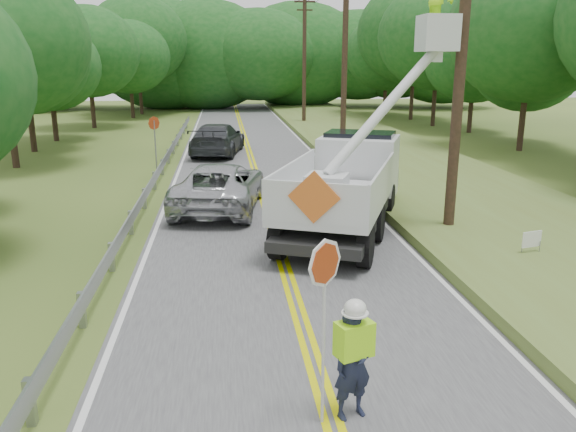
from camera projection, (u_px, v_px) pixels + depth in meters
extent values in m
cube|color=#434446|center=(263.00, 198.00, 20.74)|extent=(7.20, 96.00, 0.02)
cube|color=#D7D502|center=(261.00, 198.00, 20.73)|extent=(0.12, 96.00, 0.00)
cube|color=#D7D502|center=(266.00, 198.00, 20.75)|extent=(0.12, 96.00, 0.00)
cube|color=silver|center=(167.00, 200.00, 20.36)|extent=(0.12, 96.00, 0.00)
cube|color=silver|center=(356.00, 196.00, 21.11)|extent=(0.12, 96.00, 0.00)
cube|color=gray|center=(30.00, 402.00, 7.74)|extent=(0.12, 0.14, 0.70)
cube|color=gray|center=(82.00, 310.00, 10.62)|extent=(0.12, 0.14, 0.70)
cube|color=gray|center=(112.00, 257.00, 13.49)|extent=(0.12, 0.14, 0.70)
cube|color=gray|center=(131.00, 223.00, 16.37)|extent=(0.12, 0.14, 0.70)
cube|color=gray|center=(144.00, 199.00, 19.25)|extent=(0.12, 0.14, 0.70)
cube|color=gray|center=(154.00, 181.00, 22.12)|extent=(0.12, 0.14, 0.70)
cube|color=gray|center=(162.00, 167.00, 25.00)|extent=(0.12, 0.14, 0.70)
cube|color=gray|center=(168.00, 156.00, 27.88)|extent=(0.12, 0.14, 0.70)
cube|color=gray|center=(173.00, 147.00, 30.76)|extent=(0.12, 0.14, 0.70)
cube|color=gray|center=(177.00, 140.00, 33.63)|extent=(0.12, 0.14, 0.70)
cube|color=gray|center=(181.00, 134.00, 36.51)|extent=(0.12, 0.14, 0.70)
cube|color=gray|center=(184.00, 129.00, 39.39)|extent=(0.12, 0.14, 0.70)
cube|color=gray|center=(186.00, 124.00, 42.26)|extent=(0.12, 0.14, 0.70)
cube|color=gray|center=(154.00, 179.00, 21.11)|extent=(0.05, 48.00, 0.34)
cylinder|color=black|center=(461.00, 55.00, 15.18)|extent=(0.30, 0.30, 10.00)
cylinder|color=black|center=(345.00, 58.00, 29.57)|extent=(0.30, 0.30, 10.00)
cylinder|color=black|center=(304.00, 59.00, 43.95)|extent=(0.30, 0.30, 10.00)
cube|color=black|center=(305.00, 2.00, 42.85)|extent=(1.60, 0.12, 0.12)
cube|color=black|center=(305.00, 10.00, 43.01)|extent=(1.20, 0.10, 0.10)
cube|color=#5B6B2C|center=(451.00, 190.00, 21.47)|extent=(7.00, 96.00, 0.30)
cylinder|color=#332319|center=(12.00, 132.00, 26.39)|extent=(0.32, 0.32, 3.33)
ellipsoid|color=#144C18|center=(1.00, 40.00, 25.32)|extent=(7.77, 7.77, 6.84)
cylinder|color=#332319|center=(32.00, 125.00, 31.23)|extent=(0.32, 0.32, 2.91)
ellipsoid|color=#144C18|center=(24.00, 58.00, 30.30)|extent=(6.79, 6.79, 5.98)
cylinder|color=#332319|center=(54.00, 120.00, 35.53)|extent=(0.32, 0.32, 2.66)
ellipsoid|color=#144C18|center=(49.00, 66.00, 34.68)|extent=(6.21, 6.21, 5.47)
cylinder|color=#332319|center=(93.00, 106.00, 42.53)|extent=(0.32, 0.32, 3.21)
ellipsoid|color=#144C18|center=(88.00, 52.00, 41.51)|extent=(7.49, 7.49, 6.59)
cylinder|color=#332319|center=(132.00, 101.00, 50.13)|extent=(0.32, 0.32, 3.04)
ellipsoid|color=#144C18|center=(129.00, 57.00, 49.16)|extent=(7.09, 7.09, 6.24)
cylinder|color=#332319|center=(141.00, 93.00, 53.67)|extent=(0.32, 0.32, 3.92)
ellipsoid|color=#144C18|center=(137.00, 40.00, 52.42)|extent=(9.15, 9.15, 8.05)
cylinder|color=#332319|center=(523.00, 117.00, 31.44)|extent=(0.32, 0.32, 3.79)
ellipsoid|color=#144C18|center=(532.00, 29.00, 30.23)|extent=(8.84, 8.84, 7.78)
cylinder|color=#332319|center=(522.00, 121.00, 34.26)|extent=(0.32, 0.32, 2.76)
ellipsoid|color=#144C18|center=(528.00, 63.00, 33.37)|extent=(6.44, 6.44, 5.67)
cylinder|color=#332319|center=(470.00, 111.00, 39.74)|extent=(0.32, 0.32, 2.94)
ellipsoid|color=#144C18|center=(475.00, 58.00, 38.79)|extent=(6.87, 6.87, 6.04)
cylinder|color=#332319|center=(434.00, 101.00, 43.73)|extent=(0.32, 0.32, 3.88)
ellipsoid|color=#144C18|center=(438.00, 36.00, 42.49)|extent=(9.05, 9.05, 7.96)
cylinder|color=#332319|center=(412.00, 95.00, 48.62)|extent=(0.32, 0.32, 4.16)
ellipsoid|color=#144C18|center=(415.00, 33.00, 47.29)|extent=(9.70, 9.70, 8.53)
cylinder|color=#332319|center=(385.00, 98.00, 52.43)|extent=(0.32, 0.32, 3.25)
ellipsoid|color=#144C18|center=(387.00, 53.00, 51.39)|extent=(7.58, 7.58, 6.67)
ellipsoid|color=#144C18|center=(23.00, 55.00, 56.60)|extent=(13.85, 10.39, 10.39)
ellipsoid|color=#144C18|center=(71.00, 55.00, 59.60)|extent=(11.63, 8.72, 8.72)
ellipsoid|color=#144C18|center=(118.00, 55.00, 59.49)|extent=(10.73, 8.05, 8.05)
ellipsoid|color=#144C18|center=(164.00, 55.00, 59.18)|extent=(14.95, 11.21, 11.21)
ellipsoid|color=#144C18|center=(206.00, 55.00, 59.40)|extent=(15.06, 11.29, 11.29)
ellipsoid|color=#144C18|center=(259.00, 55.00, 58.31)|extent=(12.30, 9.22, 9.22)
ellipsoid|color=#144C18|center=(299.00, 55.00, 62.07)|extent=(15.04, 11.28, 11.28)
ellipsoid|color=#144C18|center=(359.00, 55.00, 61.98)|extent=(12.72, 9.54, 9.54)
ellipsoid|color=#144C18|center=(396.00, 55.00, 61.55)|extent=(12.27, 9.21, 9.21)
ellipsoid|color=#144C18|center=(445.00, 55.00, 60.13)|extent=(13.52, 10.14, 10.14)
imported|color=#191E33|center=(353.00, 363.00, 7.79)|extent=(0.69, 0.57, 1.62)
cube|color=#99E514|center=(354.00, 339.00, 7.69)|extent=(0.57, 0.45, 0.49)
ellipsoid|color=silver|center=(355.00, 308.00, 7.57)|extent=(0.30, 0.30, 0.24)
cylinder|color=#B7B7B7|center=(323.00, 347.00, 7.55)|extent=(0.04, 0.04, 2.27)
cylinder|color=#9C3211|center=(325.00, 263.00, 7.24)|extent=(0.50, 0.46, 0.65)
cylinder|color=black|center=(279.00, 239.00, 14.23)|extent=(0.70, 1.09, 1.04)
cylinder|color=black|center=(365.00, 246.00, 13.65)|extent=(0.70, 1.09, 1.04)
cylinder|color=black|center=(301.00, 217.00, 16.24)|extent=(0.70, 1.09, 1.04)
cylinder|color=black|center=(377.00, 223.00, 15.66)|extent=(0.70, 1.09, 1.04)
cylinder|color=black|center=(322.00, 196.00, 18.76)|extent=(0.70, 1.09, 1.04)
cylinder|color=black|center=(388.00, 200.00, 18.18)|extent=(0.70, 1.09, 1.04)
cube|color=black|center=(341.00, 214.00, 16.24)|extent=(4.77, 7.30, 0.27)
cube|color=silver|center=(336.00, 202.00, 15.39)|extent=(4.22, 5.58, 0.24)
cube|color=silver|center=(292.00, 180.00, 15.57)|extent=(1.97, 4.65, 0.98)
cube|color=silver|center=(382.00, 185.00, 14.92)|extent=(1.97, 4.65, 0.98)
cube|color=silver|center=(315.00, 203.00, 12.95)|extent=(2.34, 1.02, 0.98)
cube|color=silver|center=(358.00, 167.00, 18.73)|extent=(3.05, 2.84, 1.96)
cube|color=black|center=(360.00, 144.00, 18.75)|extent=(2.55, 2.14, 0.82)
cube|color=silver|center=(327.00, 192.00, 14.14)|extent=(1.28, 1.28, 0.87)
cube|color=silver|center=(438.00, 33.00, 14.96)|extent=(0.92, 0.92, 0.92)
cube|color=orange|center=(314.00, 197.00, 12.83)|extent=(1.15, 0.51, 1.23)
imported|color=#B0B2B8|center=(220.00, 186.00, 19.09)|extent=(3.44, 5.93, 1.55)
imported|color=#33363A|center=(218.00, 139.00, 30.38)|extent=(3.24, 5.98, 1.65)
cylinder|color=gray|center=(156.00, 150.00, 23.83)|extent=(0.06, 0.06, 2.48)
cylinder|color=#9C3211|center=(154.00, 123.00, 23.54)|extent=(0.43, 0.40, 0.56)
cube|color=white|center=(532.00, 239.00, 13.92)|extent=(0.56, 0.18, 0.40)
cylinder|color=gray|center=(522.00, 253.00, 13.98)|extent=(0.02, 0.02, 0.57)
cylinder|color=gray|center=(539.00, 252.00, 14.03)|extent=(0.02, 0.02, 0.57)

